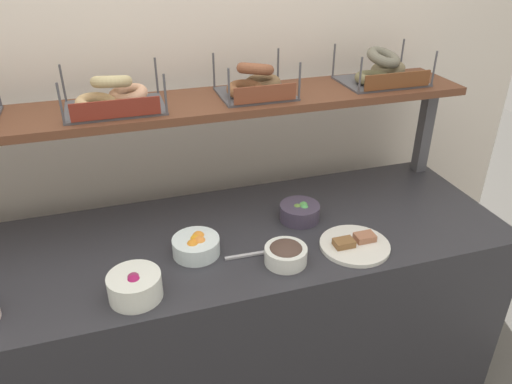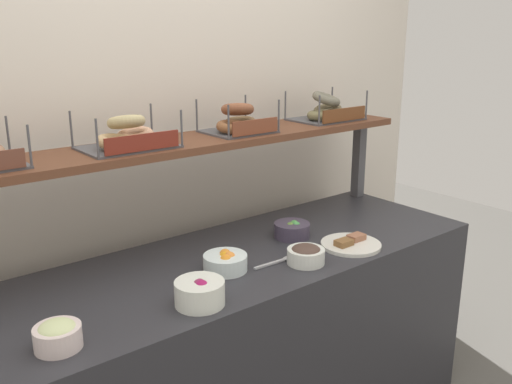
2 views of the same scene
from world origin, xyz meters
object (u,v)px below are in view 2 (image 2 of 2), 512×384
at_px(bowl_beet_salad, 200,292).
at_px(serving_spoon_by_edge, 280,261).
at_px(serving_plate_white, 351,244).
at_px(bagel_basket_plain, 127,136).
at_px(bowl_veggie_mix, 292,230).
at_px(bowl_fruit_salad, 225,262).
at_px(bagel_basket_poppy, 326,111).
at_px(bowl_chocolate_spread, 306,254).
at_px(bowl_scallion_spread, 58,335).
at_px(bagel_basket_cinnamon_raisin, 238,122).

xyz_separation_m(bowl_beet_salad, serving_spoon_by_edge, (0.42, 0.09, -0.04)).
bearing_deg(bowl_beet_salad, serving_plate_white, 2.77).
xyz_separation_m(serving_spoon_by_edge, bagel_basket_plain, (-0.40, 0.40, 0.47)).
distance_m(bowl_veggie_mix, serving_plate_white, 0.26).
bearing_deg(serving_spoon_by_edge, bowl_beet_salad, -167.47).
bearing_deg(bowl_fruit_salad, bowl_beet_salad, -143.11).
relative_size(bowl_veggie_mix, bagel_basket_poppy, 0.46).
relative_size(bowl_beet_salad, bagel_basket_plain, 0.48).
bearing_deg(bagel_basket_poppy, bowl_fruit_salad, -158.00).
distance_m(bowl_chocolate_spread, serving_spoon_by_edge, 0.10).
relative_size(bowl_scallion_spread, bagel_basket_poppy, 0.40).
height_order(bowl_fruit_salad, serving_spoon_by_edge, bowl_fruit_salad).
bearing_deg(bagel_basket_poppy, serving_plate_white, -123.82).
bearing_deg(bowl_scallion_spread, bowl_fruit_salad, 11.25).
relative_size(bowl_fruit_salad, bagel_basket_plain, 0.48).
relative_size(bowl_veggie_mix, bowl_chocolate_spread, 1.06).
bearing_deg(bagel_basket_poppy, serving_spoon_by_edge, -147.41).
bearing_deg(bowl_veggie_mix, bowl_fruit_salad, -166.51).
bearing_deg(serving_plate_white, bagel_basket_plain, 147.90).
height_order(bowl_chocolate_spread, serving_plate_white, bowl_chocolate_spread).
height_order(bowl_beet_salad, bagel_basket_poppy, bagel_basket_poppy).
xyz_separation_m(bowl_chocolate_spread, serving_spoon_by_edge, (-0.07, 0.07, -0.03)).
bearing_deg(serving_spoon_by_edge, bagel_basket_poppy, 32.59).
xyz_separation_m(bowl_veggie_mix, serving_spoon_by_edge, (-0.22, -0.17, -0.03)).
distance_m(bagel_basket_cinnamon_raisin, bagel_basket_poppy, 0.54).
bearing_deg(bowl_chocolate_spread, serving_plate_white, 1.95).
bearing_deg(bowl_beet_salad, bagel_basket_cinnamon_raisin, 43.27).
relative_size(bagel_basket_plain, bagel_basket_cinnamon_raisin, 1.24).
bearing_deg(bagel_basket_poppy, bagel_basket_cinnamon_raisin, -179.52).
relative_size(bowl_fruit_salad, serving_spoon_by_edge, 0.89).
bearing_deg(bowl_scallion_spread, bagel_basket_plain, 44.72).
bearing_deg(serving_plate_white, bowl_chocolate_spread, -178.05).
bearing_deg(bowl_veggie_mix, serving_plate_white, -63.28).
xyz_separation_m(serving_spoon_by_edge, bagel_basket_cinnamon_raisin, (0.11, 0.41, 0.47)).
relative_size(bowl_beet_salad, bowl_chocolate_spread, 1.14).
distance_m(bowl_veggie_mix, bowl_scallion_spread, 1.12).
height_order(serving_spoon_by_edge, bagel_basket_cinnamon_raisin, bagel_basket_cinnamon_raisin).
bearing_deg(serving_plate_white, bowl_veggie_mix, 116.72).
bearing_deg(serving_spoon_by_edge, bowl_fruit_salad, 160.76).
distance_m(bowl_fruit_salad, bagel_basket_poppy, 1.02).
relative_size(serving_spoon_by_edge, bagel_basket_plain, 0.54).
height_order(bowl_chocolate_spread, serving_spoon_by_edge, bowl_chocolate_spread).
bearing_deg(bowl_beet_salad, bowl_fruit_salad, 36.89).
bearing_deg(bowl_fruit_salad, serving_plate_white, -13.45).
bearing_deg(bowl_fruit_salad, bowl_chocolate_spread, -26.51).
relative_size(bowl_beet_salad, bagel_basket_poppy, 0.49).
bearing_deg(serving_plate_white, bagel_basket_cinnamon_raisin, 115.10).
bearing_deg(bowl_fruit_salad, bowl_veggie_mix, 13.49).
bearing_deg(bagel_basket_poppy, bowl_veggie_mix, -150.58).
bearing_deg(bowl_beet_salad, bowl_veggie_mix, 22.54).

